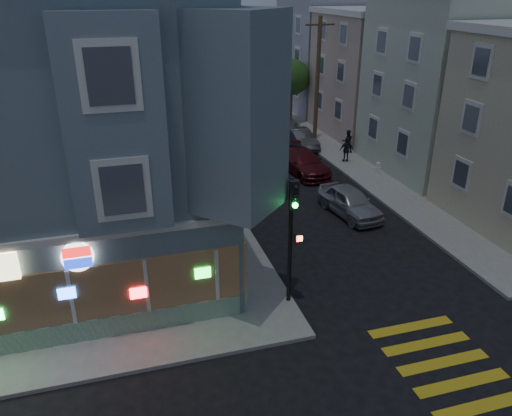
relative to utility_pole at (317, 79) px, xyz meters
name	(u,v)px	position (x,y,z in m)	size (l,w,h in m)	color
ground	(247,400)	(-12.00, -24.00, -4.80)	(120.00, 120.00, 0.00)	black
sidewalk_ne	(444,133)	(11.00, -1.00, -4.72)	(24.00, 42.00, 0.15)	gray
corner_building	(34,127)	(-18.00, -13.02, 1.02)	(14.60, 14.60, 11.40)	slate
row_house_b	(477,84)	(7.50, -8.00, 0.60)	(12.00, 8.60, 10.50)	beige
row_house_c	(400,74)	(7.50, 1.00, -0.15)	(12.00, 8.60, 9.00)	tan
row_house_d	(350,51)	(7.50, 10.00, 0.60)	(12.00, 8.60, 10.50)	#A19EAE
utility_pole	(317,79)	(0.00, 0.00, 0.00)	(2.20, 0.30, 9.00)	#4C3826
street_tree_near	(292,77)	(0.20, 6.00, -0.86)	(3.00, 3.00, 5.30)	#4C3826
street_tree_far	(264,64)	(0.20, 14.00, -0.86)	(3.00, 3.00, 5.30)	#4C3826
pedestrian_a	(347,141)	(1.00, -3.60, -3.83)	(0.79, 0.62, 1.63)	black
pedestrian_b	(346,150)	(0.05, -5.44, -3.82)	(0.96, 0.40, 1.65)	black
parked_car_a	(350,202)	(-3.40, -13.03, -4.06)	(1.75, 4.35, 1.48)	#AAACB2
parked_car_b	(300,139)	(-1.63, -1.16, -4.11)	(1.45, 4.17, 1.37)	#3D4043
parked_car_c	(304,162)	(-3.40, -6.36, -4.07)	(2.04, 5.03, 1.46)	#5B151C
parked_car_d	(281,121)	(-1.30, 4.14, -4.13)	(2.22, 4.82, 1.34)	#949A9E
traffic_signal	(293,222)	(-9.18, -19.86, -1.28)	(0.60, 0.56, 4.99)	black
fire_hydrant	(378,167)	(0.96, -8.15, -4.25)	(0.44, 0.25, 0.76)	white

